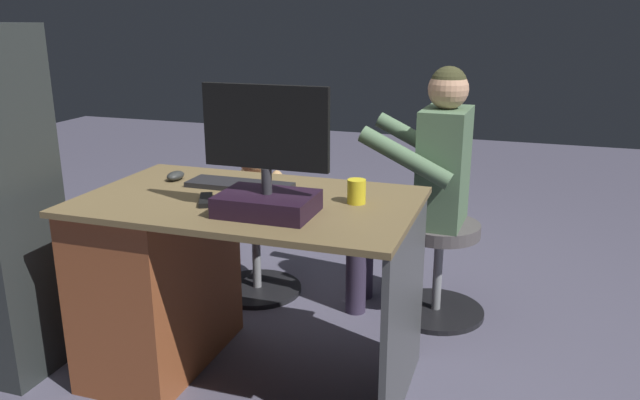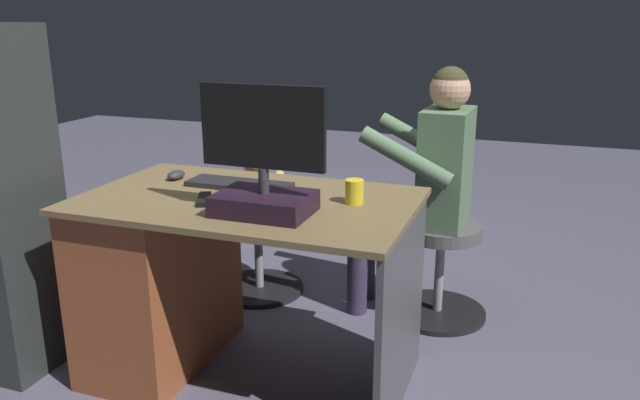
% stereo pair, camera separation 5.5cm
% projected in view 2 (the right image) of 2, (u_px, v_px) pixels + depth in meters
% --- Properties ---
extents(ground_plane, '(10.00, 10.00, 0.00)m').
position_uv_depth(ground_plane, '(283.00, 338.00, 2.83)').
color(ground_plane, '#555266').
extents(desk, '(1.24, 0.76, 0.75)m').
position_uv_depth(desk, '(178.00, 273.00, 2.54)').
color(desk, brown).
rests_on(desk, ground_plane).
extents(monitor, '(0.44, 0.23, 0.44)m').
position_uv_depth(monitor, '(264.00, 175.00, 2.12)').
color(monitor, black).
rests_on(monitor, desk).
extents(keyboard, '(0.42, 0.14, 0.02)m').
position_uv_depth(keyboard, '(239.00, 184.00, 2.48)').
color(keyboard, '#242327').
rests_on(keyboard, desk).
extents(computer_mouse, '(0.06, 0.10, 0.04)m').
position_uv_depth(computer_mouse, '(176.00, 175.00, 2.59)').
color(computer_mouse, '#2E302F').
rests_on(computer_mouse, desk).
extents(cup, '(0.07, 0.07, 0.09)m').
position_uv_depth(cup, '(354.00, 192.00, 2.25)').
color(cup, yellow).
rests_on(cup, desk).
extents(tv_remote, '(0.10, 0.15, 0.02)m').
position_uv_depth(tv_remote, '(204.00, 199.00, 2.29)').
color(tv_remote, black).
rests_on(tv_remote, desk).
extents(office_chair_teddy, '(0.46, 0.46, 0.46)m').
position_uv_depth(office_chair_teddy, '(258.00, 241.00, 3.24)').
color(office_chair_teddy, black).
rests_on(office_chair_teddy, ground_plane).
extents(teddy_bear, '(0.23, 0.23, 0.33)m').
position_uv_depth(teddy_bear, '(257.00, 178.00, 3.15)').
color(teddy_bear, tan).
rests_on(teddy_bear, office_chair_teddy).
extents(visitor_chair, '(0.46, 0.46, 0.46)m').
position_uv_depth(visitor_chair, '(440.00, 263.00, 2.98)').
color(visitor_chair, black).
rests_on(visitor_chair, ground_plane).
extents(person, '(0.54, 0.49, 1.19)m').
position_uv_depth(person, '(426.00, 175.00, 2.88)').
color(person, '#577655').
rests_on(person, ground_plane).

